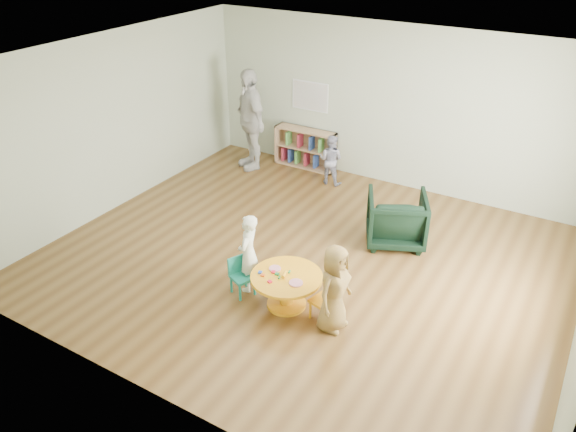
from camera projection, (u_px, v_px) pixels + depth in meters
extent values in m
plane|color=brown|center=(306.00, 259.00, 8.00)|extent=(7.00, 7.00, 0.00)
cube|color=white|center=(309.00, 66.00, 6.67)|extent=(7.00, 6.00, 0.10)
cube|color=#9EAB92|center=(393.00, 107.00, 9.57)|extent=(7.00, 0.10, 2.80)
cube|color=#9EAB92|center=(146.00, 287.00, 5.07)|extent=(7.00, 0.10, 2.80)
cube|color=#9EAB92|center=(115.00, 123.00, 8.89)|extent=(0.10, 6.00, 2.80)
cylinder|color=orange|center=(287.00, 292.00, 6.99)|extent=(0.16, 0.16, 0.41)
cylinder|color=orange|center=(287.00, 303.00, 7.08)|extent=(0.50, 0.50, 0.04)
cylinder|color=orange|center=(287.00, 277.00, 6.88)|extent=(0.89, 0.89, 0.04)
cylinder|color=#D07888|center=(275.00, 269.00, 7.00)|extent=(0.15, 0.15, 0.02)
cylinder|color=#D07888|center=(296.00, 283.00, 6.73)|extent=(0.17, 0.17, 0.02)
cylinder|color=orange|center=(284.00, 275.00, 6.86)|extent=(0.07, 0.13, 0.04)
cylinder|color=#157934|center=(279.00, 277.00, 6.81)|extent=(0.03, 0.05, 0.02)
cylinder|color=#157934|center=(289.00, 272.00, 6.91)|extent=(0.03, 0.05, 0.02)
cube|color=red|center=(270.00, 282.00, 6.75)|extent=(0.06, 0.06, 0.02)
cube|color=#E25313|center=(263.00, 275.00, 6.87)|extent=(0.06, 0.06, 0.02)
cube|color=blue|center=(260.00, 272.00, 6.92)|extent=(0.06, 0.06, 0.02)
cube|color=#157934|center=(277.00, 274.00, 6.89)|extent=(0.06, 0.05, 0.02)
cube|color=red|center=(273.00, 272.00, 6.93)|extent=(0.06, 0.06, 0.02)
cube|color=#188472|center=(243.00, 277.00, 7.18)|extent=(0.36, 0.36, 0.04)
cube|color=#188472|center=(237.00, 264.00, 7.20)|extent=(0.14, 0.26, 0.24)
cylinder|color=#188472|center=(246.00, 279.00, 7.38)|extent=(0.03, 0.03, 0.24)
cylinder|color=#188472|center=(231.00, 284.00, 7.27)|extent=(0.03, 0.03, 0.24)
cylinder|color=#188472|center=(255.00, 287.00, 7.22)|extent=(0.03, 0.03, 0.24)
cylinder|color=#188472|center=(240.00, 293.00, 7.11)|extent=(0.03, 0.03, 0.24)
cube|color=orange|center=(323.00, 301.00, 6.75)|extent=(0.33, 0.33, 0.04)
cube|color=orange|center=(331.00, 296.00, 6.61)|extent=(0.09, 0.27, 0.23)
cylinder|color=orange|center=(324.00, 318.00, 6.68)|extent=(0.03, 0.03, 0.23)
cylinder|color=orange|center=(335.00, 310.00, 6.82)|extent=(0.03, 0.03, 0.23)
cylinder|color=orange|center=(310.00, 310.00, 6.81)|extent=(0.03, 0.03, 0.23)
cylinder|color=orange|center=(322.00, 302.00, 6.95)|extent=(0.03, 0.03, 0.23)
cube|color=#A6815C|center=(279.00, 142.00, 10.92)|extent=(0.03, 0.30, 0.75)
cube|color=#A6815C|center=(333.00, 154.00, 10.40)|extent=(0.03, 0.30, 0.75)
cube|color=#A6815C|center=(305.00, 166.00, 10.83)|extent=(1.20, 0.30, 0.03)
cube|color=#A6815C|center=(306.00, 130.00, 10.48)|extent=(1.20, 0.30, 0.03)
cube|color=#A6815C|center=(305.00, 148.00, 10.66)|extent=(1.14, 0.28, 0.03)
cube|color=#A6815C|center=(309.00, 146.00, 10.76)|extent=(1.20, 0.02, 0.75)
cube|color=#B43045|center=(284.00, 153.00, 10.94)|extent=(0.04, 0.18, 0.26)
cube|color=#2D4CA0|center=(291.00, 155.00, 10.87)|extent=(0.04, 0.18, 0.26)
cube|color=#62B553|center=(298.00, 156.00, 10.81)|extent=(0.04, 0.18, 0.26)
cube|color=#B43045|center=(307.00, 159.00, 10.72)|extent=(0.04, 0.18, 0.26)
cube|color=#2D4CA0|center=(316.00, 161.00, 10.63)|extent=(0.04, 0.18, 0.26)
cube|color=#62B553|center=(289.00, 138.00, 10.73)|extent=(0.04, 0.18, 0.26)
cube|color=#B43045|center=(300.00, 140.00, 10.62)|extent=(0.04, 0.18, 0.26)
cube|color=#2D4CA0|center=(312.00, 143.00, 10.50)|extent=(0.04, 0.18, 0.26)
cube|color=#62B553|center=(321.00, 145.00, 10.42)|extent=(0.04, 0.18, 0.26)
cube|color=white|center=(310.00, 96.00, 10.30)|extent=(0.74, 0.01, 0.54)
cube|color=#DB502E|center=(310.00, 96.00, 10.30)|extent=(0.70, 0.00, 0.50)
imported|color=black|center=(396.00, 219.00, 8.23)|extent=(1.12, 1.13, 0.78)
imported|color=silver|center=(248.00, 253.00, 7.15)|extent=(0.34, 0.44, 1.07)
imported|color=gold|center=(334.00, 288.00, 6.46)|extent=(0.40, 0.57, 1.11)
imported|color=#1C2047|center=(331.00, 160.00, 9.98)|extent=(0.47, 0.37, 0.91)
imported|color=beige|center=(250.00, 119.00, 10.39)|extent=(1.17, 1.01, 1.89)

